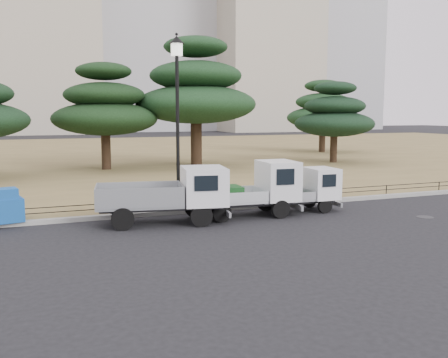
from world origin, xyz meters
name	(u,v)px	position (x,y,z in m)	size (l,w,h in m)	color
ground	(246,225)	(0.00, 0.00, 0.00)	(220.00, 220.00, 0.00)	black
lawn	(109,154)	(0.00, 30.60, 0.07)	(120.00, 56.00, 0.15)	olive
curb	(218,209)	(0.00, 2.60, 0.08)	(120.00, 0.25, 0.16)	gray
truck_large	(170,193)	(-2.26, 1.19, 1.04)	(4.53, 2.36, 1.88)	black
truck_kei_front	(254,189)	(0.90, 1.29, 0.98)	(3.82, 1.85, 1.97)	black
truck_kei_rear	(303,190)	(2.96, 1.36, 0.81)	(3.16, 1.47, 1.63)	black
street_lamp	(177,93)	(-1.49, 2.90, 4.42)	(0.57, 0.57, 6.32)	black
pipe_fence	(217,199)	(0.00, 2.75, 0.44)	(38.00, 0.04, 0.40)	black
manhole	(425,217)	(6.50, -1.20, 0.01)	(0.60, 0.60, 0.01)	#2D2D30
pine_center_left	(105,108)	(-2.09, 17.32, 4.02)	(6.60, 6.60, 6.71)	black
pine_center_right	(196,92)	(4.02, 17.54, 5.15)	(8.14, 8.14, 8.63)	black
pine_east_near	(334,116)	(14.05, 16.02, 3.51)	(5.77, 5.77, 5.83)	black
pine_east_far	(323,111)	(18.56, 24.67, 3.94)	(6.55, 6.55, 6.58)	black
tower_east	(263,15)	(40.00, 82.00, 24.00)	(20.00, 18.00, 48.00)	#AAA08C
radio_tower	(381,0)	(72.00, 85.00, 30.04)	(1.80, 1.80, 63.00)	#D83F33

